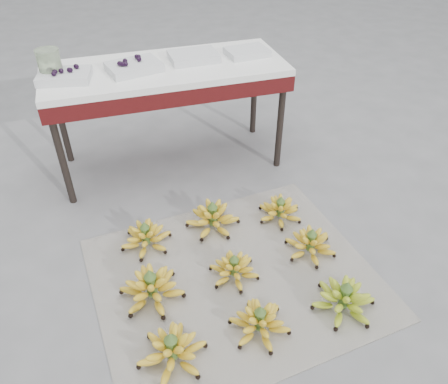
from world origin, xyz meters
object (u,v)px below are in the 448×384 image
object	(u,v)px
tray_right	(193,57)
glass_jar	(50,64)
bunch_back_left	(146,237)
bunch_back_center	(213,218)
bunch_front_left	(172,351)
bunch_back_right	(280,210)
newspaper_mat	(235,278)
bunch_front_right	(344,299)
tray_left	(134,66)
bunch_mid_left	(152,288)
bunch_mid_center	(234,269)
bunch_front_center	(260,322)
tray_far_left	(64,76)
tray_far_right	(247,52)
bunch_mid_right	(310,244)
vendor_table	(166,78)

from	to	relation	value
tray_right	glass_jar	world-z (taller)	glass_jar
bunch_back_left	bunch_back_center	size ratio (longest dim) A/B	0.78
bunch_front_left	bunch_back_right	world-z (taller)	bunch_front_left
glass_jar	newspaper_mat	bearing A→B (deg)	-57.60
bunch_front_right	tray_left	world-z (taller)	tray_left
bunch_mid_left	tray_right	distance (m)	1.31
bunch_front_right	tray_right	xyz separation A→B (m)	(-0.29, 1.36, 0.60)
newspaper_mat	bunch_mid_center	bearing A→B (deg)	97.69
bunch_front_center	bunch_mid_left	xyz separation A→B (m)	(-0.39, 0.30, 0.01)
newspaper_mat	bunch_front_right	xyz separation A→B (m)	(0.39, -0.30, 0.06)
bunch_front_right	bunch_mid_center	distance (m)	0.50
bunch_front_right	bunch_mid_left	bearing A→B (deg)	-177.25
bunch_front_left	bunch_front_center	distance (m)	0.37
tray_far_left	glass_jar	world-z (taller)	glass_jar
tray_left	tray_right	xyz separation A→B (m)	(0.34, 0.05, -0.00)
tray_right	glass_jar	xyz separation A→B (m)	(-0.76, -0.02, 0.05)
bunch_front_right	tray_left	distance (m)	1.57
tray_far_left	tray_far_right	distance (m)	1.01
bunch_mid_right	bunch_back_center	bearing A→B (deg)	145.77
tray_far_left	tray_left	distance (m)	0.35
bunch_back_center	tray_far_left	world-z (taller)	tray_far_left
bunch_front_left	tray_right	xyz separation A→B (m)	(0.46, 1.38, 0.60)
vendor_table	tray_right	bearing A→B (deg)	10.31
newspaper_mat	tray_right	size ratio (longest dim) A/B	4.63
bunch_front_right	tray_right	world-z (taller)	tray_right
bunch_front_center	vendor_table	size ratio (longest dim) A/B	0.24
bunch_back_left	glass_jar	xyz separation A→B (m)	(-0.31, 0.71, 0.65)
bunch_back_center	tray_left	world-z (taller)	tray_left
tray_far_left	glass_jar	xyz separation A→B (m)	(-0.06, 0.05, 0.05)
tray_far_left	tray_left	bearing A→B (deg)	2.46
newspaper_mat	bunch_back_center	bearing A→B (deg)	90.06
bunch_front_right	bunch_mid_right	xyz separation A→B (m)	(0.01, 0.35, -0.01)
vendor_table	tray_far_right	xyz separation A→B (m)	(0.48, 0.02, 0.09)
newspaper_mat	bunch_back_center	size ratio (longest dim) A/B	3.46
bunch_mid_left	bunch_mid_right	world-z (taller)	bunch_mid_left
newspaper_mat	bunch_front_left	size ratio (longest dim) A/B	4.23
bunch_front_right	bunch_front_center	bearing A→B (deg)	-156.20
tray_left	bunch_mid_right	bearing A→B (deg)	-55.89
bunch_front_left	bunch_mid_right	bearing A→B (deg)	31.59
bunch_front_left	bunch_mid_left	distance (m)	0.32
glass_jar	tray_far_right	bearing A→B (deg)	0.28
bunch_mid_left	tray_right	world-z (taller)	tray_right
bunch_mid_right	tray_right	xyz separation A→B (m)	(-0.31, 1.01, 0.60)
newspaper_mat	bunch_front_right	bearing A→B (deg)	-37.60
bunch_back_right	tray_far_right	distance (m)	0.94
newspaper_mat	bunch_back_left	bearing A→B (deg)	136.79
bunch_front_left	bunch_mid_right	size ratio (longest dim) A/B	1.12
bunch_mid_left	bunch_back_center	xyz separation A→B (m)	(0.38, 0.37, -0.00)
newspaper_mat	bunch_front_right	size ratio (longest dim) A/B	3.49
bunch_back_right	vendor_table	bearing A→B (deg)	123.56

